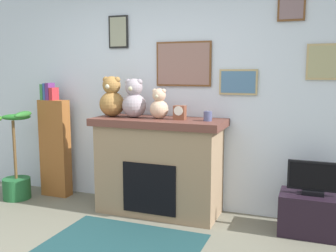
{
  "coord_description": "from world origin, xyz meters",
  "views": [
    {
      "loc": [
        1.72,
        -2.18,
        1.58
      ],
      "look_at": [
        0.25,
        1.66,
        0.99
      ],
      "focal_mm": 40.89,
      "sensor_mm": 36.0,
      "label": 1
    }
  ],
  "objects": [
    {
      "name": "area_rug",
      "position": [
        0.14,
        0.7,
        0.0
      ],
      "size": [
        1.41,
        1.11,
        0.01
      ],
      "primitive_type": "cube",
      "color": "#1A3C40",
      "rests_on": "ground_plane"
    },
    {
      "name": "television",
      "position": [
        1.75,
        1.64,
        0.55
      ],
      "size": [
        0.49,
        0.14,
        0.33
      ],
      "color": "black",
      "rests_on": "tv_stand"
    },
    {
      "name": "tv_stand",
      "position": [
        1.75,
        1.64,
        0.2
      ],
      "size": [
        0.61,
        0.4,
        0.4
      ],
      "primitive_type": "cube",
      "color": "black",
      "rests_on": "ground_plane"
    },
    {
      "name": "candle_jar",
      "position": [
        0.7,
        1.64,
        1.12
      ],
      "size": [
        0.09,
        0.09,
        0.1
      ],
      "primitive_type": "cylinder",
      "color": "#4C517A",
      "rests_on": "fireplace"
    },
    {
      "name": "back_wall",
      "position": [
        0.01,
        2.0,
        1.3
      ],
      "size": [
        5.2,
        0.15,
        2.6
      ],
      "color": "silver",
      "rests_on": "ground_plane"
    },
    {
      "name": "potted_plant",
      "position": [
        -1.7,
        1.45,
        0.35
      ],
      "size": [
        0.51,
        0.62,
        1.1
      ],
      "color": "#1E592D",
      "rests_on": "ground_plane"
    },
    {
      "name": "fireplace",
      "position": [
        0.14,
        1.66,
        0.54
      ],
      "size": [
        1.45,
        0.62,
        1.07
      ],
      "color": "#927557",
      "rests_on": "ground_plane"
    },
    {
      "name": "bookshelf",
      "position": [
        -1.32,
        1.74,
        0.65
      ],
      "size": [
        0.37,
        0.16,
        1.43
      ],
      "color": "brown",
      "rests_on": "ground_plane"
    },
    {
      "name": "mantel_clock",
      "position": [
        0.39,
        1.64,
        1.14
      ],
      "size": [
        0.12,
        0.09,
        0.15
      ],
      "color": "brown",
      "rests_on": "fireplace"
    },
    {
      "name": "teddy_bear_tan",
      "position": [
        -0.43,
        1.64,
        1.27
      ],
      "size": [
        0.28,
        0.28,
        0.46
      ],
      "color": "olive",
      "rests_on": "fireplace"
    },
    {
      "name": "teddy_bear_cream",
      "position": [
        -0.15,
        1.64,
        1.26
      ],
      "size": [
        0.27,
        0.27,
        0.43
      ],
      "color": "gray",
      "rests_on": "fireplace"
    },
    {
      "name": "teddy_bear_brown",
      "position": [
        0.15,
        1.64,
        1.21
      ],
      "size": [
        0.2,
        0.2,
        0.33
      ],
      "color": "tan",
      "rests_on": "fireplace"
    }
  ]
}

